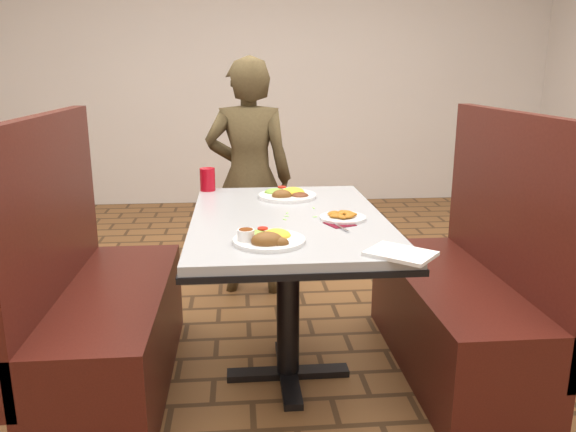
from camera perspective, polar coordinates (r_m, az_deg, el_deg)
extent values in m
plane|color=brown|center=(2.64, 0.00, -15.92)|extent=(7.00, 7.00, 0.00)
cube|color=white|center=(5.77, -3.21, 15.17)|extent=(6.00, 0.04, 2.80)
cube|color=#ABADAF|center=(2.36, 0.00, -0.41)|extent=(0.80, 1.20, 0.03)
cube|color=black|center=(2.37, 0.00, -1.05)|extent=(0.81, 1.21, 0.02)
cylinder|color=black|center=(2.48, 0.00, -8.80)|extent=(0.10, 0.10, 0.69)
cube|color=black|center=(2.64, 0.00, -15.64)|extent=(0.55, 0.08, 0.03)
cube|color=black|center=(2.64, 0.00, -15.64)|extent=(0.08, 0.55, 0.03)
cube|color=#4C1911|center=(2.59, -17.14, -11.70)|extent=(0.45, 1.20, 0.45)
cube|color=#4C1911|center=(2.48, -22.94, -1.62)|extent=(0.06, 1.20, 0.95)
cube|color=#4C1911|center=(2.70, 16.32, -10.47)|extent=(0.45, 1.20, 0.45)
cube|color=#4C1911|center=(2.63, 21.52, -0.58)|extent=(0.06, 1.20, 0.95)
imported|color=brown|center=(3.39, -3.96, 3.83)|extent=(0.55, 0.39, 1.42)
cylinder|color=white|center=(1.99, -1.94, -2.52)|extent=(0.26, 0.26, 0.02)
ellipsoid|color=yellow|center=(2.02, -1.19, -1.37)|extent=(0.11, 0.11, 0.05)
ellipsoid|color=#90BC4B|center=(2.03, -3.37, -1.50)|extent=(0.11, 0.09, 0.03)
cylinder|color=red|center=(2.05, -2.59, -1.27)|extent=(0.04, 0.04, 0.01)
ellipsoid|color=brown|center=(1.93, -2.15, -1.85)|extent=(0.11, 0.09, 0.06)
ellipsoid|color=brown|center=(1.92, -0.84, -2.29)|extent=(0.06, 0.05, 0.04)
cylinder|color=white|center=(1.97, -4.29, -1.92)|extent=(0.06, 0.06, 0.04)
cylinder|color=brown|center=(1.97, -4.30, -1.41)|extent=(0.05, 0.05, 0.00)
cylinder|color=white|center=(2.69, -0.07, 2.06)|extent=(0.28, 0.28, 0.02)
ellipsoid|color=yellow|center=(2.72, 0.52, 2.93)|extent=(0.11, 0.11, 0.05)
ellipsoid|color=#90BC4B|center=(2.73, -1.24, 2.81)|extent=(0.11, 0.09, 0.04)
cylinder|color=red|center=(2.75, -0.63, 2.96)|extent=(0.04, 0.04, 0.01)
ellipsoid|color=brown|center=(2.66, 1.22, 2.39)|extent=(0.08, 0.08, 0.03)
ellipsoid|color=brown|center=(2.64, -0.65, 2.58)|extent=(0.09, 0.07, 0.05)
cylinder|color=white|center=(2.31, 5.58, -0.20)|extent=(0.19, 0.19, 0.01)
cube|color=#5C0D1A|center=(2.24, 5.28, -0.82)|extent=(0.13, 0.13, 0.00)
cube|color=silver|center=(2.18, 5.42, -1.18)|extent=(0.04, 0.11, 0.00)
cylinder|color=#B90C1A|center=(2.87, -8.18, 3.70)|extent=(0.08, 0.08, 0.11)
cube|color=white|center=(1.89, 11.36, -3.77)|extent=(0.26, 0.26, 0.01)
cube|color=silver|center=(1.99, -2.09, -2.44)|extent=(0.09, 0.17, 0.00)
cube|color=silver|center=(1.97, -3.15, -2.64)|extent=(0.02, 0.15, 0.00)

